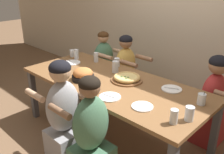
% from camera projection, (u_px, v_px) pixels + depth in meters
% --- Properties ---
extents(ground_plane, '(18.00, 18.00, 0.00)m').
position_uv_depth(ground_plane, '(112.00, 135.00, 3.18)').
color(ground_plane, brown).
rests_on(ground_plane, ground).
extents(dining_table, '(2.30, 0.99, 0.75)m').
position_uv_depth(dining_table, '(112.00, 86.00, 2.92)').
color(dining_table, brown).
rests_on(dining_table, ground).
extents(pizza_board_main, '(0.37, 0.37, 0.06)m').
position_uv_depth(pizza_board_main, '(127.00, 78.00, 2.89)').
color(pizza_board_main, brown).
rests_on(pizza_board_main, dining_table).
extents(skillet_bowl, '(0.38, 0.26, 0.14)m').
position_uv_depth(skillet_bowl, '(83.00, 75.00, 2.91)').
color(skillet_bowl, black).
rests_on(skillet_bowl, dining_table).
extents(empty_plate_a, '(0.24, 0.24, 0.02)m').
position_uv_depth(empty_plate_a, '(72.00, 63.00, 3.47)').
color(empty_plate_a, white).
rests_on(empty_plate_a, dining_table).
extents(empty_plate_b, '(0.22, 0.22, 0.02)m').
position_uv_depth(empty_plate_b, '(110.00, 97.00, 2.51)').
color(empty_plate_b, white).
rests_on(empty_plate_b, dining_table).
extents(empty_plate_c, '(0.22, 0.22, 0.02)m').
position_uv_depth(empty_plate_c, '(172.00, 89.00, 2.68)').
color(empty_plate_c, white).
rests_on(empty_plate_c, dining_table).
extents(empty_plate_d, '(0.21, 0.21, 0.02)m').
position_uv_depth(empty_plate_d, '(142.00, 106.00, 2.33)').
color(empty_plate_d, white).
rests_on(empty_plate_d, dining_table).
extents(cocktail_glass_blue, '(0.08, 0.08, 0.14)m').
position_uv_depth(cocktail_glass_blue, '(201.00, 100.00, 2.36)').
color(cocktail_glass_blue, silver).
rests_on(cocktail_glass_blue, dining_table).
extents(drinking_glass_a, '(0.08, 0.08, 0.12)m').
position_uv_depth(drinking_glass_a, '(117.00, 63.00, 3.33)').
color(drinking_glass_a, silver).
rests_on(drinking_glass_a, dining_table).
extents(drinking_glass_b, '(0.07, 0.07, 0.14)m').
position_uv_depth(drinking_glass_b, '(76.00, 55.00, 3.61)').
color(drinking_glass_b, silver).
rests_on(drinking_glass_b, dining_table).
extents(drinking_glass_c, '(0.07, 0.07, 0.10)m').
position_uv_depth(drinking_glass_c, '(72.00, 53.00, 3.73)').
color(drinking_glass_c, silver).
rests_on(drinking_glass_c, dining_table).
extents(drinking_glass_d, '(0.08, 0.08, 0.15)m').
position_uv_depth(drinking_glass_d, '(115.00, 68.00, 3.12)').
color(drinking_glass_d, silver).
rests_on(drinking_glass_d, dining_table).
extents(drinking_glass_e, '(0.07, 0.07, 0.14)m').
position_uv_depth(drinking_glass_e, '(96.00, 58.00, 3.50)').
color(drinking_glass_e, silver).
rests_on(drinking_glass_e, dining_table).
extents(drinking_glass_f, '(0.08, 0.08, 0.13)m').
position_uv_depth(drinking_glass_f, '(189.00, 115.00, 2.10)').
color(drinking_glass_f, silver).
rests_on(drinking_glass_f, dining_table).
extents(drinking_glass_g, '(0.07, 0.07, 0.13)m').
position_uv_depth(drinking_glass_g, '(174.00, 117.00, 2.06)').
color(drinking_glass_g, silver).
rests_on(drinking_glass_g, dining_table).
extents(diner_near_center, '(0.51, 0.40, 1.18)m').
position_uv_depth(diner_near_center, '(64.00, 121.00, 2.48)').
color(diner_near_center, '#99999E').
rests_on(diner_near_center, ground).
extents(diner_far_right, '(0.51, 0.40, 1.09)m').
position_uv_depth(diner_far_right, '(212.00, 104.00, 2.88)').
color(diner_far_right, '#B22D2D').
rests_on(diner_far_right, ground).
extents(diner_far_left, '(0.51, 0.40, 1.08)m').
position_uv_depth(diner_far_left, '(104.00, 68.00, 4.03)').
color(diner_far_left, '#477556').
rests_on(diner_far_left, ground).
extents(diner_far_midleft, '(0.51, 0.40, 1.10)m').
position_uv_depth(diner_far_midleft, '(125.00, 75.00, 3.73)').
color(diner_far_midleft, gold).
rests_on(diner_far_midleft, ground).
extents(diner_near_midright, '(0.51, 0.40, 1.14)m').
position_uv_depth(diner_near_midright, '(91.00, 141.00, 2.23)').
color(diner_near_midright, '#477556').
rests_on(diner_near_midright, ground).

